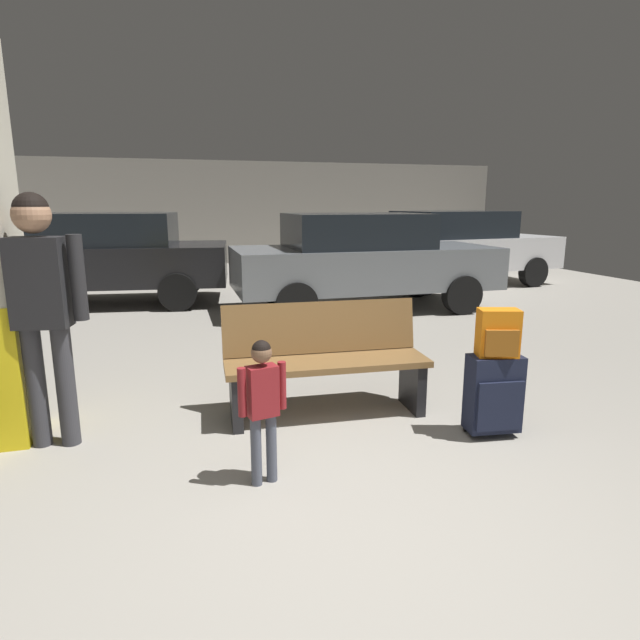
{
  "coord_description": "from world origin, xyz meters",
  "views": [
    {
      "loc": [
        -0.83,
        -2.26,
        1.67
      ],
      "look_at": [
        0.2,
        1.3,
        0.85
      ],
      "focal_mm": 29.75,
      "sensor_mm": 36.0,
      "label": 1
    }
  ],
  "objects_px": {
    "bench": "(325,360)",
    "parked_car_near": "(362,259)",
    "backpack_bright": "(498,334)",
    "suitcase": "(494,394)",
    "parked_car_far": "(103,256)",
    "child": "(262,397)",
    "adult": "(41,295)",
    "parked_car_side": "(456,246)"
  },
  "relations": [
    {
      "from": "bench",
      "to": "parked_car_near",
      "type": "xyz_separation_m",
      "value": [
        1.81,
        3.99,
        0.36
      ]
    },
    {
      "from": "bench",
      "to": "backpack_bright",
      "type": "bearing_deg",
      "value": -35.85
    },
    {
      "from": "suitcase",
      "to": "parked_car_far",
      "type": "relative_size",
      "value": 0.14
    },
    {
      "from": "suitcase",
      "to": "child",
      "type": "relative_size",
      "value": 0.67
    },
    {
      "from": "adult",
      "to": "parked_car_side",
      "type": "distance_m",
      "value": 8.79
    },
    {
      "from": "parked_car_far",
      "to": "adult",
      "type": "bearing_deg",
      "value": -88.1
    },
    {
      "from": "backpack_bright",
      "to": "bench",
      "type": "bearing_deg",
      "value": 144.15
    },
    {
      "from": "parked_car_far",
      "to": "bench",
      "type": "bearing_deg",
      "value": -68.76
    },
    {
      "from": "child",
      "to": "parked_car_far",
      "type": "bearing_deg",
      "value": 102.88
    },
    {
      "from": "bench",
      "to": "parked_car_side",
      "type": "bearing_deg",
      "value": 52.03
    },
    {
      "from": "parked_car_far",
      "to": "parked_car_near",
      "type": "height_order",
      "value": "same"
    },
    {
      "from": "backpack_bright",
      "to": "parked_car_far",
      "type": "distance_m",
      "value": 7.13
    },
    {
      "from": "backpack_bright",
      "to": "parked_car_side",
      "type": "xyz_separation_m",
      "value": [
        3.51,
        6.59,
        0.03
      ]
    },
    {
      "from": "suitcase",
      "to": "parked_car_side",
      "type": "bearing_deg",
      "value": 61.99
    },
    {
      "from": "backpack_bright",
      "to": "parked_car_side",
      "type": "height_order",
      "value": "parked_car_side"
    },
    {
      "from": "bench",
      "to": "suitcase",
      "type": "distance_m",
      "value": 1.3
    },
    {
      "from": "backpack_bright",
      "to": "parked_car_near",
      "type": "relative_size",
      "value": 0.08
    },
    {
      "from": "adult",
      "to": "bench",
      "type": "bearing_deg",
      "value": 0.81
    },
    {
      "from": "backpack_bright",
      "to": "parked_car_far",
      "type": "bearing_deg",
      "value": 116.89
    },
    {
      "from": "parked_car_far",
      "to": "parked_car_side",
      "type": "xyz_separation_m",
      "value": [
        6.73,
        0.23,
        0.0
      ]
    },
    {
      "from": "adult",
      "to": "parked_car_far",
      "type": "height_order",
      "value": "adult"
    },
    {
      "from": "backpack_bright",
      "to": "adult",
      "type": "bearing_deg",
      "value": 166.52
    },
    {
      "from": "backpack_bright",
      "to": "child",
      "type": "bearing_deg",
      "value": -173.36
    },
    {
      "from": "parked_car_side",
      "to": "parked_car_near",
      "type": "xyz_separation_m",
      "value": [
        -2.75,
        -1.85,
        0.0
      ]
    },
    {
      "from": "bench",
      "to": "parked_car_far",
      "type": "height_order",
      "value": "parked_car_far"
    },
    {
      "from": "suitcase",
      "to": "parked_car_far",
      "type": "bearing_deg",
      "value": 116.9
    },
    {
      "from": "bench",
      "to": "child",
      "type": "height_order",
      "value": "child"
    },
    {
      "from": "child",
      "to": "parked_car_far",
      "type": "height_order",
      "value": "parked_car_far"
    },
    {
      "from": "suitcase",
      "to": "parked_car_side",
      "type": "xyz_separation_m",
      "value": [
        3.51,
        6.59,
        0.48
      ]
    },
    {
      "from": "backpack_bright",
      "to": "parked_car_far",
      "type": "height_order",
      "value": "parked_car_far"
    },
    {
      "from": "backpack_bright",
      "to": "parked_car_side",
      "type": "bearing_deg",
      "value": 61.98
    },
    {
      "from": "backpack_bright",
      "to": "child",
      "type": "distance_m",
      "value": 1.75
    },
    {
      "from": "backpack_bright",
      "to": "parked_car_near",
      "type": "xyz_separation_m",
      "value": [
        0.76,
        4.74,
        0.03
      ]
    },
    {
      "from": "child",
      "to": "parked_car_side",
      "type": "xyz_separation_m",
      "value": [
        5.23,
        6.79,
        0.25
      ]
    },
    {
      "from": "bench",
      "to": "parked_car_side",
      "type": "height_order",
      "value": "parked_car_side"
    },
    {
      "from": "parked_car_side",
      "to": "parked_car_near",
      "type": "height_order",
      "value": "same"
    },
    {
      "from": "child",
      "to": "parked_car_near",
      "type": "xyz_separation_m",
      "value": [
        2.48,
        4.94,
        0.25
      ]
    },
    {
      "from": "suitcase",
      "to": "parked_car_far",
      "type": "height_order",
      "value": "parked_car_far"
    },
    {
      "from": "suitcase",
      "to": "adult",
      "type": "height_order",
      "value": "adult"
    },
    {
      "from": "bench",
      "to": "child",
      "type": "xyz_separation_m",
      "value": [
        -0.68,
        -0.96,
        0.11
      ]
    },
    {
      "from": "adult",
      "to": "parked_car_far",
      "type": "bearing_deg",
      "value": 91.9
    },
    {
      "from": "bench",
      "to": "parked_car_side",
      "type": "xyz_separation_m",
      "value": [
        4.55,
        5.84,
        0.36
      ]
    }
  ]
}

